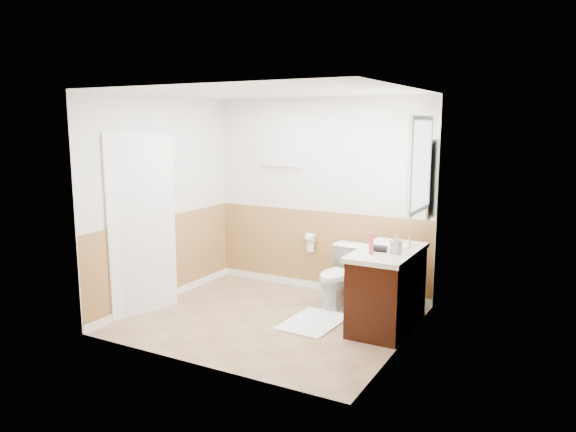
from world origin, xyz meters
The scene contains 32 objects.
floor centered at (0.00, 0.00, 0.00)m, with size 3.00×3.00×0.00m, color #8C7051.
ceiling centered at (0.00, 0.00, 2.50)m, with size 3.00×3.00×0.00m, color white.
wall_back centered at (0.00, 1.30, 1.25)m, with size 3.00×3.00×0.00m, color silver.
wall_front centered at (0.00, -1.30, 1.25)m, with size 3.00×3.00×0.00m, color silver.
wall_left centered at (-1.50, 0.00, 1.25)m, with size 3.00×3.00×0.00m, color silver.
wall_right centered at (1.50, 0.00, 1.25)m, with size 3.00×3.00×0.00m, color silver.
wainscot_back centered at (0.00, 1.29, 0.50)m, with size 3.00×3.00×0.00m, color #A47541.
wainscot_front centered at (0.00, -1.29, 0.50)m, with size 3.00×3.00×0.00m, color #A47541.
wainscot_left centered at (-1.49, 0.00, 0.50)m, with size 2.60×2.60×0.00m, color #A47541.
wainscot_right centered at (1.49, 0.00, 0.50)m, with size 2.60×2.60×0.00m, color #A47541.
toilet centered at (0.48, 0.85, 0.36)m, with size 0.40×0.70×0.72m, color white.
bath_mat centered at (0.48, 0.14, 0.01)m, with size 0.55×0.80×0.02m, color white.
vanity_cabinet centered at (1.21, 0.43, 0.40)m, with size 0.55×1.10×0.80m, color black.
vanity_knob_left centered at (0.91, 0.33, 0.55)m, with size 0.03×0.03×0.03m, color silver.
vanity_knob_right centered at (0.91, 0.53, 0.55)m, with size 0.03×0.03×0.03m, color silver.
countertop centered at (1.20, 0.43, 0.83)m, with size 0.60×1.15×0.05m, color white.
sink_basin centered at (1.21, 0.58, 0.86)m, with size 0.36×0.36×0.02m, color white.
faucet centered at (1.39, 0.58, 0.92)m, with size 0.02×0.02×0.14m, color silver.
lotion_bottle centered at (1.11, 0.17, 0.96)m, with size 0.05×0.05×0.22m, color #CE354B.
soap_dispenser centered at (1.33, 0.30, 0.95)m, with size 0.09×0.09×0.20m, color gray.
hair_dryer_body centered at (1.16, 0.31, 0.89)m, with size 0.07×0.07×0.14m, color black.
hair_dryer_handle centered at (1.13, 0.31, 0.86)m, with size 0.03×0.03×0.07m, color black.
mirror_panel centered at (1.48, 1.10, 1.55)m, with size 0.02×0.35×0.90m, color silver.
window_frame centered at (1.47, 0.59, 1.75)m, with size 0.04×0.80×1.00m, color white.
window_glass centered at (1.49, 0.59, 1.75)m, with size 0.01×0.70×0.90m, color white.
door centered at (-1.40, -0.45, 1.02)m, with size 0.05×0.80×2.04m, color white.
door_frame centered at (-1.48, -0.45, 1.03)m, with size 0.02×0.92×2.10m, color white.
door_knob centered at (-1.34, -0.12, 0.95)m, with size 0.06×0.06×0.06m, color silver.
towel_bar centered at (-0.55, 1.25, 1.60)m, with size 0.02×0.02×0.62m, color silver.
tp_holder_bar centered at (-0.10, 1.23, 0.70)m, with size 0.02×0.02×0.14m, color silver.
tp_roll centered at (-0.10, 1.23, 0.70)m, with size 0.11×0.11×0.10m, color white.
tp_sheet centered at (-0.10, 1.23, 0.59)m, with size 0.10×0.01×0.16m, color white.
Camera 1 is at (2.95, -4.98, 2.18)m, focal length 33.80 mm.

